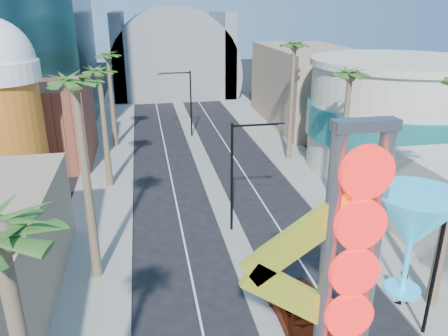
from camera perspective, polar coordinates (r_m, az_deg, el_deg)
sidewalk_west at (r=45.02m, az=-14.93°, el=0.16°), size 5.00×100.00×0.15m
sidewalk_east at (r=47.37m, az=8.59°, el=1.67°), size 5.00×100.00×0.15m
median at (r=48.03m, az=-3.37°, el=2.14°), size 1.60×84.00×0.15m
brick_filler_west at (r=47.70m, az=-22.98°, el=5.30°), size 10.00×10.00×8.00m
filler_east at (r=60.19m, az=10.74°, el=10.48°), size 10.00×20.00×10.00m
turquoise_building at (r=45.23m, az=21.34°, el=6.39°), size 16.60×16.60×10.60m
canopy at (r=80.14m, az=-6.73°, el=12.69°), size 22.00×16.00×22.00m
neon_sign at (r=14.50m, az=18.75°, el=-14.34°), size 6.53×2.60×12.55m
streetlight_0 at (r=29.79m, az=2.07°, el=0.10°), size 3.79×0.25×8.00m
streetlight_1 at (r=52.49m, az=-4.96°, el=9.14°), size 3.79×0.25×8.00m
streetlight_2 at (r=22.27m, az=25.31°, el=-9.72°), size 3.45×0.25×8.00m
palm_0 at (r=11.16m, az=-26.83°, el=-10.97°), size 2.40×2.40×11.70m
palm_1 at (r=23.84m, az=-18.71°, el=8.66°), size 2.40×2.40×12.70m
palm_2 at (r=37.78m, az=-15.92°, el=11.00°), size 2.40×2.40×11.20m
palm_3 at (r=49.63m, az=-14.89°, el=13.27°), size 2.40×2.40×11.20m
palm_6 at (r=33.12m, az=16.06°, el=10.50°), size 2.40×2.40×11.70m
palm_7 at (r=43.95m, az=9.15°, el=14.56°), size 2.40×2.40×12.70m
red_pickup at (r=23.46m, az=10.32°, el=-18.25°), size 2.52×5.38×1.49m
pedestrian_b at (r=26.03m, az=22.17°, el=-14.21°), size 1.04×0.87×1.95m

